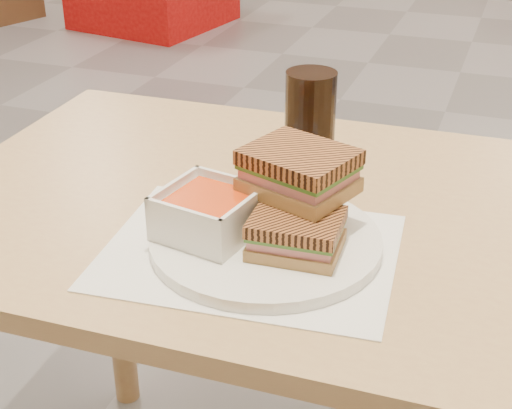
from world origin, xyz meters
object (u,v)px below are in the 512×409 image
(cola_glass, at_px, (310,125))
(main_table, at_px, (336,281))
(panini_lower, at_px, (296,234))
(plate, at_px, (266,241))
(soup_bowl, at_px, (209,215))

(cola_glass, bearing_deg, main_table, -53.87)
(main_table, height_order, panini_lower, panini_lower)
(cola_glass, bearing_deg, panini_lower, -77.18)
(main_table, distance_m, panini_lower, 0.21)
(main_table, relative_size, plate, 4.08)
(plate, bearing_deg, cola_glass, 92.75)
(plate, height_order, panini_lower, panini_lower)
(soup_bowl, bearing_deg, cola_glass, 76.32)
(soup_bowl, xyz_separation_m, panini_lower, (0.12, -0.00, -0.00))
(plate, xyz_separation_m, soup_bowl, (-0.07, -0.02, 0.03))
(soup_bowl, height_order, cola_glass, cola_glass)
(main_table, bearing_deg, panini_lower, -98.14)
(plate, bearing_deg, panini_lower, -23.94)
(plate, xyz_separation_m, panini_lower, (0.05, -0.02, 0.03))
(main_table, bearing_deg, cola_glass, 126.13)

